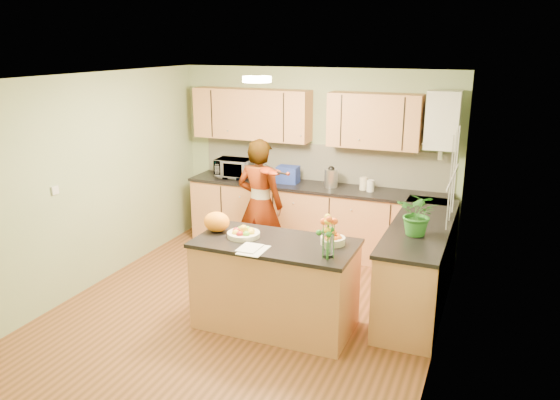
% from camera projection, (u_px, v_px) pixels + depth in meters
% --- Properties ---
extents(floor, '(4.50, 4.50, 0.00)m').
position_uv_depth(floor, '(248.00, 308.00, 6.02)').
color(floor, brown).
rests_on(floor, ground).
extents(ceiling, '(4.00, 4.50, 0.02)m').
position_uv_depth(ceiling, '(244.00, 77.00, 5.32)').
color(ceiling, white).
rests_on(ceiling, wall_back).
extents(wall_back, '(4.00, 0.02, 2.50)m').
position_uv_depth(wall_back, '(316.00, 159.00, 7.67)').
color(wall_back, gray).
rests_on(wall_back, floor).
extents(wall_front, '(4.00, 0.02, 2.50)m').
position_uv_depth(wall_front, '(102.00, 286.00, 3.67)').
color(wall_front, gray).
rests_on(wall_front, floor).
extents(wall_left, '(0.02, 4.50, 2.50)m').
position_uv_depth(wall_left, '(93.00, 182.00, 6.40)').
color(wall_left, gray).
rests_on(wall_left, floor).
extents(wall_right, '(0.02, 4.50, 2.50)m').
position_uv_depth(wall_right, '(445.00, 223.00, 4.94)').
color(wall_right, gray).
rests_on(wall_right, floor).
extents(back_counter, '(3.64, 0.62, 0.94)m').
position_uv_depth(back_counter, '(314.00, 218.00, 7.58)').
color(back_counter, '#BC7A4B').
rests_on(back_counter, floor).
extents(right_counter, '(0.62, 2.24, 0.94)m').
position_uv_depth(right_counter, '(420.00, 264.00, 6.03)').
color(right_counter, '#BC7A4B').
rests_on(right_counter, floor).
extents(splashback, '(3.60, 0.02, 0.52)m').
position_uv_depth(splashback, '(322.00, 163.00, 7.63)').
color(splashback, beige).
rests_on(splashback, back_counter).
extents(upper_cabinets, '(3.20, 0.34, 0.70)m').
position_uv_depth(upper_cabinets, '(300.00, 117.00, 7.41)').
color(upper_cabinets, '#BC7A4B').
rests_on(upper_cabinets, wall_back).
extents(boiler, '(0.40, 0.30, 0.86)m').
position_uv_depth(boiler, '(443.00, 120.00, 6.73)').
color(boiler, silver).
rests_on(boiler, wall_back).
extents(window_right, '(0.01, 1.30, 1.05)m').
position_uv_depth(window_right, '(454.00, 176.00, 5.40)').
color(window_right, silver).
rests_on(window_right, wall_right).
extents(light_switch, '(0.02, 0.09, 0.09)m').
position_uv_depth(light_switch, '(55.00, 190.00, 5.84)').
color(light_switch, silver).
rests_on(light_switch, wall_left).
extents(ceiling_lamp, '(0.30, 0.30, 0.07)m').
position_uv_depth(ceiling_lamp, '(257.00, 79.00, 5.60)').
color(ceiling_lamp, '#FFEABF').
rests_on(ceiling_lamp, ceiling).
extents(peninsula_island, '(1.61, 0.82, 0.92)m').
position_uv_depth(peninsula_island, '(275.00, 284.00, 5.55)').
color(peninsula_island, '#BC7A4B').
rests_on(peninsula_island, floor).
extents(fruit_dish, '(0.33, 0.33, 0.12)m').
position_uv_depth(fruit_dish, '(244.00, 232.00, 5.53)').
color(fruit_dish, beige).
rests_on(fruit_dish, peninsula_island).
extents(orange_bowl, '(0.24, 0.24, 0.14)m').
position_uv_depth(orange_bowl, '(333.00, 238.00, 5.34)').
color(orange_bowl, beige).
rests_on(orange_bowl, peninsula_island).
extents(flower_vase, '(0.26, 0.26, 0.47)m').
position_uv_depth(flower_vase, '(328.00, 224.00, 4.95)').
color(flower_vase, silver).
rests_on(flower_vase, peninsula_island).
extents(orange_bag, '(0.33, 0.30, 0.21)m').
position_uv_depth(orange_bag, '(217.00, 222.00, 5.68)').
color(orange_bag, orange).
rests_on(orange_bag, peninsula_island).
extents(papers, '(0.23, 0.32, 0.01)m').
position_uv_depth(papers, '(253.00, 250.00, 5.19)').
color(papers, silver).
rests_on(papers, peninsula_island).
extents(violinist, '(0.64, 0.44, 1.69)m').
position_uv_depth(violinist, '(260.00, 205.00, 6.91)').
color(violinist, tan).
rests_on(violinist, floor).
extents(violin, '(0.64, 0.56, 0.16)m').
position_uv_depth(violin, '(267.00, 171.00, 6.50)').
color(violin, '#500E05').
rests_on(violin, violinist).
extents(microwave, '(0.51, 0.36, 0.27)m').
position_uv_depth(microwave, '(234.00, 168.00, 7.85)').
color(microwave, silver).
rests_on(microwave, back_counter).
extents(blue_box, '(0.30, 0.22, 0.23)m').
position_uv_depth(blue_box, '(288.00, 175.00, 7.57)').
color(blue_box, navy).
rests_on(blue_box, back_counter).
extents(kettle, '(0.18, 0.18, 0.34)m').
position_uv_depth(kettle, '(331.00, 177.00, 7.34)').
color(kettle, silver).
rests_on(kettle, back_counter).
extents(jar_cream, '(0.14, 0.14, 0.17)m').
position_uv_depth(jar_cream, '(364.00, 184.00, 7.23)').
color(jar_cream, beige).
rests_on(jar_cream, back_counter).
extents(jar_white, '(0.11, 0.11, 0.15)m').
position_uv_depth(jar_white, '(370.00, 186.00, 7.14)').
color(jar_white, silver).
rests_on(jar_white, back_counter).
extents(potted_plant, '(0.46, 0.42, 0.46)m').
position_uv_depth(potted_plant, '(419.00, 214.00, 5.48)').
color(potted_plant, '#286C24').
rests_on(potted_plant, right_counter).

